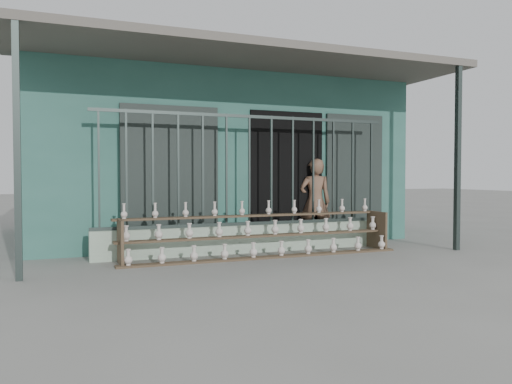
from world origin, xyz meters
name	(u,v)px	position (x,y,z in m)	size (l,w,h in m)	color
ground	(282,266)	(0.00, 0.00, 0.00)	(60.00, 60.00, 0.00)	slate
workshop_building	(202,159)	(0.00, 4.23, 1.62)	(7.40, 6.60, 3.21)	#2D6055
parapet_wall	(249,239)	(0.00, 1.30, 0.23)	(5.00, 0.20, 0.45)	#A3BEA3
security_fence	(249,170)	(0.00, 1.30, 1.35)	(5.00, 0.04, 1.80)	#283330
shelf_rack	(262,233)	(0.05, 0.89, 0.36)	(4.50, 0.68, 0.85)	brown
elderly_woman	(315,202)	(1.42, 1.68, 0.78)	(0.57, 0.37, 1.56)	brown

